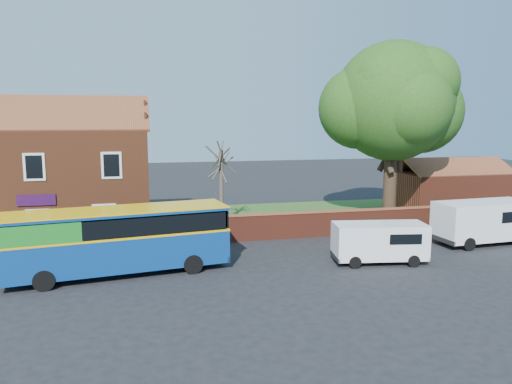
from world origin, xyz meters
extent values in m
plane|color=black|center=(0.00, 0.00, 0.00)|extent=(120.00, 120.00, 0.00)
cube|color=gray|center=(-7.00, 5.75, 0.06)|extent=(18.00, 3.50, 0.12)
cube|color=slate|center=(-7.00, 4.00, 0.07)|extent=(18.00, 0.15, 0.14)
cube|color=#426B28|center=(13.00, 13.00, 0.02)|extent=(26.00, 12.00, 0.04)
cube|color=brown|center=(-7.00, 11.50, 3.25)|extent=(12.00, 8.00, 6.50)
cube|color=brown|center=(-7.00, 9.50, 7.50)|extent=(12.30, 4.08, 2.16)
cube|color=brown|center=(-7.00, 13.50, 7.50)|extent=(12.30, 4.08, 2.16)
cube|color=black|center=(-7.00, 7.47, 4.60)|extent=(1.10, 0.06, 1.50)
cube|color=#4C0F19|center=(-7.00, 7.45, 1.10)|extent=(0.95, 0.04, 2.10)
cube|color=silver|center=(-7.00, 7.47, 1.15)|extent=(1.20, 0.06, 2.30)
cube|color=#2B0B32|center=(-7.00, 7.44, 2.80)|extent=(2.00, 0.06, 0.60)
cube|color=maroon|center=(13.00, 7.00, 0.75)|extent=(22.00, 0.30, 1.50)
cube|color=brown|center=(13.00, 7.00, 1.55)|extent=(22.00, 0.38, 0.10)
cube|color=maroon|center=(22.00, 13.00, 1.50)|extent=(8.00, 5.00, 3.00)
cube|color=brown|center=(22.00, 11.75, 3.55)|extent=(8.20, 2.56, 1.24)
cube|color=brown|center=(22.00, 14.25, 3.55)|extent=(8.20, 2.56, 1.24)
cube|color=navy|center=(-2.54, 2.13, 1.15)|extent=(10.31, 4.00, 1.60)
cube|color=#E4AD0C|center=(-2.54, 2.13, 1.95)|extent=(10.33, 4.02, 0.10)
cube|color=black|center=(-2.54, 2.13, 2.43)|extent=(9.91, 3.96, 0.80)
cube|color=#1C8324|center=(-5.82, 1.63, 2.43)|extent=(3.76, 3.04, 0.85)
cube|color=navy|center=(-2.54, 2.13, 2.96)|extent=(10.31, 4.00, 0.14)
cube|color=#E4AD0C|center=(-2.54, 2.13, 3.04)|extent=(10.35, 4.04, 0.06)
cylinder|color=black|center=(-5.54, 0.48, 0.45)|extent=(0.94, 0.41, 0.90)
cylinder|color=black|center=(-5.89, 2.80, 0.45)|extent=(0.94, 0.41, 0.90)
cylinder|color=black|center=(0.81, 1.45, 0.45)|extent=(0.94, 0.41, 0.90)
cylinder|color=black|center=(0.46, 3.77, 0.45)|extent=(0.94, 0.41, 0.90)
cube|color=white|center=(10.11, 1.13, 1.14)|extent=(4.77, 2.48, 1.73)
cube|color=black|center=(12.13, 0.83, 1.41)|extent=(0.31, 1.54, 0.68)
cube|color=black|center=(12.32, 0.80, 0.36)|extent=(0.37, 1.81, 0.22)
cylinder|color=black|center=(8.54, 0.51, 0.30)|extent=(0.63, 0.31, 0.60)
cylinder|color=black|center=(8.80, 2.19, 0.30)|extent=(0.63, 0.31, 0.60)
cylinder|color=black|center=(11.42, 0.08, 0.30)|extent=(0.63, 0.31, 0.60)
cylinder|color=black|center=(11.68, 1.76, 0.30)|extent=(0.63, 0.31, 0.60)
cube|color=white|center=(17.68, 3.27, 1.40)|extent=(5.73, 2.60, 2.13)
cylinder|color=black|center=(15.96, 2.10, 0.37)|extent=(0.75, 0.27, 0.74)
cylinder|color=black|center=(15.82, 4.21, 0.37)|extent=(0.75, 0.27, 0.74)
cylinder|color=black|center=(19.39, 4.45, 0.37)|extent=(0.75, 0.27, 0.74)
cylinder|color=black|center=(15.14, 9.71, 2.54)|extent=(0.88, 0.88, 5.08)
sphere|color=#39661F|center=(15.14, 9.71, 8.29)|extent=(7.96, 7.96, 7.96)
sphere|color=#39661F|center=(17.46, 10.15, 7.63)|extent=(5.75, 5.75, 5.75)
sphere|color=#39661F|center=(13.04, 10.38, 7.85)|extent=(5.53, 5.53, 5.53)
cylinder|color=#4C4238|center=(3.71, 11.16, 2.50)|extent=(0.29, 0.29, 5.00)
cylinder|color=#4C4238|center=(3.71, 11.16, 4.28)|extent=(0.29, 2.44, 1.96)
cylinder|color=#4C4238|center=(3.71, 11.16, 4.10)|extent=(1.27, 1.80, 1.80)
cylinder|color=#4C4238|center=(3.71, 11.16, 4.46)|extent=(2.05, 0.94, 1.99)
camera|label=1|loc=(-1.34, -21.15, 7.26)|focal=35.00mm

